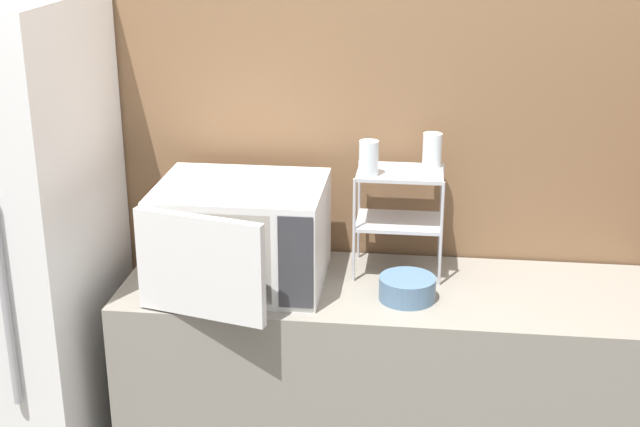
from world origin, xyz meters
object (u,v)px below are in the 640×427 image
Objects in this scene: microwave at (240,235)px; dish_rack at (399,200)px; refrigerator at (1,280)px; bowl at (407,289)px; glass_front_left at (369,158)px; glass_back_right at (432,150)px.

dish_rack is at bearing 17.60° from microwave.
bowl is at bearing -0.55° from refrigerator.
microwave is 0.30× the size of refrigerator.
glass_front_left is 0.06× the size of refrigerator.
glass_front_left reaches higher than microwave.
dish_rack is 0.31m from bowl.
refrigerator is at bearing -169.41° from glass_back_right.
dish_rack is 1.34m from refrigerator.
bowl is (0.14, -0.16, -0.37)m from glass_front_left.
microwave is 4.98× the size of glass_front_left.
dish_rack reaches higher than microwave.
microwave is at bearing -160.10° from glass_back_right.
bowl is (0.54, -0.06, -0.13)m from microwave.
refrigerator is at bearing 179.45° from bowl.
glass_front_left is at bearing 6.88° from refrigerator.
bowl is at bearing -79.66° from dish_rack.
refrigerator is (-1.40, -0.26, -0.42)m from glass_back_right.
dish_rack is at bearing -149.70° from glass_back_right.
dish_rack is 1.99× the size of bowl.
bowl is 1.34m from refrigerator.
refrigerator is (-0.80, -0.05, -0.18)m from microwave.
dish_rack is 0.19m from glass_back_right.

